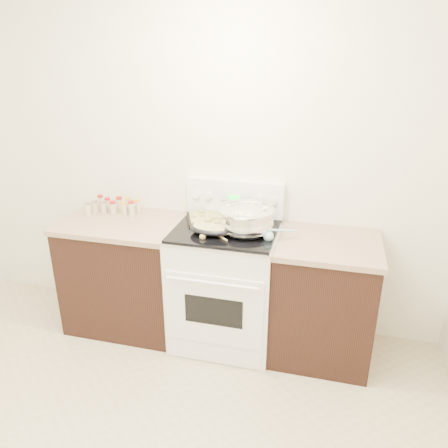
% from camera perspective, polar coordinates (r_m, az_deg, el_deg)
% --- Properties ---
extents(room_shell, '(4.10, 3.60, 2.75)m').
position_cam_1_polar(room_shell, '(1.83, -21.99, 5.76)').
color(room_shell, white).
rests_on(room_shell, ground).
extents(counter_left, '(0.93, 0.67, 0.92)m').
position_cam_1_polar(counter_left, '(3.66, -12.53, -6.25)').
color(counter_left, black).
rests_on(counter_left, ground).
extents(counter_right, '(0.73, 0.67, 0.92)m').
position_cam_1_polar(counter_right, '(3.31, 12.76, -9.47)').
color(counter_right, black).
rests_on(counter_right, ground).
extents(kitchen_range, '(0.78, 0.73, 1.22)m').
position_cam_1_polar(kitchen_range, '(3.37, 0.23, -7.71)').
color(kitchen_range, white).
rests_on(kitchen_range, ground).
extents(mixing_bowl, '(0.49, 0.49, 0.24)m').
position_cam_1_polar(mixing_bowl, '(3.08, 2.86, 0.51)').
color(mixing_bowl, silver).
rests_on(mixing_bowl, kitchen_range).
extents(roasting_pan, '(0.40, 0.30, 0.12)m').
position_cam_1_polar(roasting_pan, '(3.08, -1.14, -0.34)').
color(roasting_pan, black).
rests_on(roasting_pan, kitchen_range).
extents(baking_sheet, '(0.48, 0.41, 0.06)m').
position_cam_1_polar(baking_sheet, '(3.33, -1.30, 0.91)').
color(baking_sheet, black).
rests_on(baking_sheet, kitchen_range).
extents(wooden_spoon, '(0.20, 0.19, 0.04)m').
position_cam_1_polar(wooden_spoon, '(3.02, -2.12, -1.56)').
color(wooden_spoon, tan).
rests_on(wooden_spoon, kitchen_range).
extents(blue_ladle, '(0.22, 0.19, 0.09)m').
position_cam_1_polar(blue_ladle, '(3.00, 6.07, -1.46)').
color(blue_ladle, '#99D7E4').
rests_on(blue_ladle, kitchen_range).
extents(spice_jars, '(0.40, 0.23, 0.13)m').
position_cam_1_polar(spice_jars, '(3.63, -14.27, 2.31)').
color(spice_jars, '#BFB28C').
rests_on(spice_jars, counter_left).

